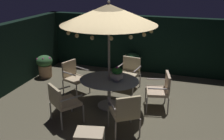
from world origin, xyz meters
name	(u,v)px	position (x,y,z in m)	size (l,w,h in m)	color
ground_plane	(117,109)	(0.00, 0.00, -0.01)	(7.21, 6.43, 0.02)	brown
hedge_backdrop_rear	(142,44)	(0.00, 3.06, 0.99)	(7.21, 0.30, 1.98)	black
hedge_backdrop_left	(1,60)	(-3.45, 0.00, 0.99)	(0.30, 6.43, 1.98)	black
patio_dining_table	(109,85)	(-0.24, 0.10, 0.60)	(1.55, 1.30, 0.75)	#BBB2AA
patio_umbrella	(109,14)	(-0.24, 0.10, 2.40)	(2.31, 2.31, 2.72)	#B5ADA3
centerpiece_planter	(117,73)	(-0.02, 0.08, 0.96)	(0.31, 0.31, 0.38)	beige
patio_chair_north	(129,71)	(-0.03, 1.42, 0.54)	(0.70, 0.71, 0.93)	#BAADAC
patio_chair_northeast	(74,75)	(-1.49, 0.57, 0.55)	(0.75, 0.73, 0.95)	#B7AEAA
patio_chair_east	(62,100)	(-1.02, -0.97, 0.56)	(0.85, 0.84, 0.94)	#B2B2A7
patio_chair_southeast	(125,111)	(0.49, -1.02, 0.57)	(0.80, 0.82, 0.97)	#BCAFA3
patio_chair_south	(161,88)	(1.06, 0.39, 0.56)	(0.68, 0.76, 0.95)	#BAADA8
ottoman_footrest	(89,134)	(-0.04, -1.71, 0.34)	(0.63, 0.52, 0.40)	#B6B7AA
potted_plant_right_near	(45,65)	(-2.98, 1.41, 0.42)	(0.55, 0.55, 0.76)	tan
potted_plant_left_far	(132,62)	(-0.25, 2.73, 0.40)	(0.53, 0.53, 0.72)	#8C7255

